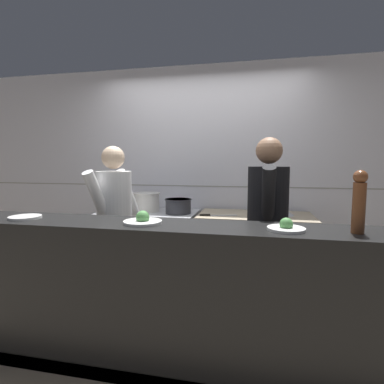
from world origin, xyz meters
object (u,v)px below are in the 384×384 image
at_px(stock_pot, 116,202).
at_px(braising_pot, 178,206).
at_px(sauce_pot, 146,201).
at_px(chefs_knife, 215,215).
at_px(mixing_bowl_steel, 280,210).
at_px(pepper_mill, 359,200).
at_px(oven_range, 149,248).
at_px(plated_dish_main, 25,217).
at_px(chef_sous, 267,225).
at_px(plated_dish_appetiser, 143,220).
at_px(chef_head_cook, 115,222).
at_px(plated_dish_dessert, 286,227).

distance_m(stock_pot, braising_pot, 0.75).
relative_size(sauce_pot, chefs_knife, 0.81).
relative_size(braising_pot, mixing_bowl_steel, 1.04).
relative_size(stock_pot, pepper_mill, 0.76).
height_order(stock_pot, chefs_knife, stock_pot).
xyz_separation_m(oven_range, braising_pot, (0.37, -0.03, 0.52)).
height_order(oven_range, plated_dish_main, plated_dish_main).
bearing_deg(chef_sous, plated_dish_main, -157.25).
bearing_deg(braising_pot, sauce_pot, 170.51).
relative_size(plated_dish_appetiser, chef_sous, 0.16).
distance_m(chefs_knife, chef_head_cook, 1.03).
distance_m(braising_pot, chef_sous, 1.16).
bearing_deg(braising_pot, mixing_bowl_steel, 3.61).
height_order(stock_pot, chef_head_cook, chef_head_cook).
distance_m(mixing_bowl_steel, plated_dish_dessert, 1.43).
xyz_separation_m(stock_pot, sauce_pot, (0.35, 0.09, 0.01)).
bearing_deg(mixing_bowl_steel, plated_dish_main, -143.57).
xyz_separation_m(stock_pot, braising_pot, (0.75, 0.02, -0.02)).
bearing_deg(oven_range, plated_dish_main, -108.02).
xyz_separation_m(oven_range, pepper_mill, (1.80, -1.37, 0.79)).
bearing_deg(plated_dish_main, chef_head_cook, 61.34).
relative_size(plated_dish_dessert, chef_head_cook, 0.14).
height_order(sauce_pot, mixing_bowl_steel, sauce_pot).
xyz_separation_m(sauce_pot, mixing_bowl_steel, (1.51, 0.00, -0.06)).
bearing_deg(braising_pot, pepper_mill, -43.22).
bearing_deg(plated_dish_dessert, pepper_mill, 1.53).
relative_size(stock_pot, plated_dish_dessert, 1.23).
bearing_deg(oven_range, plated_dish_appetiser, -71.15).
xyz_separation_m(stock_pot, plated_dish_appetiser, (0.85, -1.32, 0.08)).
distance_m(braising_pot, plated_dish_dessert, 1.70).
bearing_deg(plated_dish_main, chefs_knife, 44.40).
height_order(sauce_pot, pepper_mill, pepper_mill).
height_order(mixing_bowl_steel, chef_head_cook, chef_head_cook).
height_order(stock_pot, plated_dish_main, stock_pot).
bearing_deg(stock_pot, sauce_pot, 13.82).
relative_size(stock_pot, chef_sous, 0.17).
relative_size(stock_pot, plated_dish_appetiser, 1.07).
relative_size(oven_range, mixing_bowl_steel, 3.87).
relative_size(plated_dish_main, plated_dish_dessert, 0.99).
distance_m(plated_dish_appetiser, chef_head_cook, 0.87).
height_order(oven_range, pepper_mill, pepper_mill).
relative_size(pepper_mill, chef_head_cook, 0.23).
bearing_deg(plated_dish_main, stock_pot, 87.27).
height_order(plated_dish_main, plated_dish_dessert, plated_dish_dessert).
bearing_deg(chef_head_cook, sauce_pot, 104.98).
xyz_separation_m(oven_range, stock_pot, (-0.38, -0.04, 0.54)).
height_order(mixing_bowl_steel, plated_dish_main, plated_dish_main).
bearing_deg(chef_sous, stock_pot, 160.66).
bearing_deg(mixing_bowl_steel, plated_dish_dessert, -93.22).
xyz_separation_m(plated_dish_main, chef_sous, (1.76, 0.68, -0.12)).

